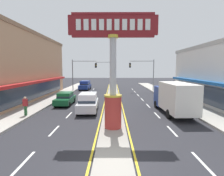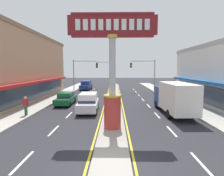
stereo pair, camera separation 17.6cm
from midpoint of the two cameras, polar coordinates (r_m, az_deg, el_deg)
ground_plane at (r=8.90m, az=0.27°, el=-23.72°), size 160.00×160.00×0.00m
median_strip at (r=26.09m, az=0.69°, el=-3.50°), size 1.85×52.00×0.14m
sidewalk_left at (r=25.76m, az=-19.79°, el=-3.94°), size 2.93×60.00×0.18m
sidewalk_right at (r=25.71m, az=21.19°, el=-4.02°), size 2.93×60.00×0.18m
lane_markings at (r=24.76m, az=0.68°, el=-4.18°), size 8.59×52.00×0.01m
district_sign at (r=12.84m, az=0.52°, el=4.36°), size 6.19×1.29×8.10m
storefront_left at (r=29.32m, az=-30.47°, el=5.78°), size 10.55×24.32×9.37m
traffic_light_left_side at (r=35.95m, az=-9.16°, el=5.75°), size 4.86×0.46×6.20m
traffic_light_right_side at (r=35.80m, az=10.71°, el=5.72°), size 4.86×0.46×6.20m
traffic_light_median_far at (r=41.12m, az=-1.28°, el=5.79°), size 4.20×0.46×6.20m
box_truck_near_right_lane at (r=18.46m, az=19.33°, el=-2.75°), size 2.38×6.96×3.12m
suv_far_right_lane at (r=18.87m, az=-7.25°, el=-4.45°), size 2.10×4.67×1.90m
suv_near_left_lane at (r=38.38m, az=-8.04°, el=0.91°), size 2.15×4.69×1.90m
sedan_mid_left_lane at (r=22.96m, az=-14.18°, el=-3.20°), size 1.85×4.30×1.53m
pedestrian_near_kerb at (r=18.30m, az=-25.36°, el=-4.77°), size 0.42×0.26×1.73m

